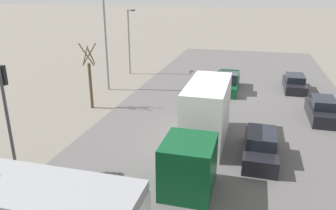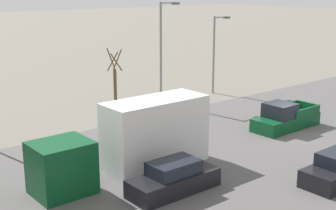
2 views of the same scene
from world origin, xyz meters
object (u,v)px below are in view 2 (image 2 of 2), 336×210
object	(u,v)px
street_tree	(115,86)
street_lamp_near_crossing	(216,48)
box_truck	(135,140)
sedan_car_1	(174,179)
pickup_truck	(285,118)
street_lamp_mid_block	(163,46)

from	to	relation	value
street_tree	street_lamp_near_crossing	size ratio (longest dim) A/B	0.74
street_tree	box_truck	bearing A→B (deg)	152.21
box_truck	sedan_car_1	distance (m)	3.43
box_truck	sedan_car_1	bearing A→B (deg)	178.66
pickup_truck	sedan_car_1	world-z (taller)	pickup_truck
pickup_truck	street_tree	world-z (taller)	street_tree
pickup_truck	street_lamp_near_crossing	world-z (taller)	street_lamp_near_crossing
sedan_car_1	street_tree	size ratio (longest dim) A/B	0.88
box_truck	pickup_truck	world-z (taller)	box_truck
pickup_truck	street_tree	xyz separation A→B (m)	(10.07, 7.27, 1.57)
sedan_car_1	street_tree	xyz separation A→B (m)	(13.05, -5.24, 1.64)
street_lamp_mid_block	box_truck	bearing A→B (deg)	135.69
sedan_car_1	street_tree	distance (m)	14.16
box_truck	sedan_car_1	size ratio (longest dim) A/B	2.15
box_truck	street_lamp_near_crossing	xyz separation A→B (m)	(10.98, -16.84, 2.31)
street_lamp_near_crossing	sedan_car_1	bearing A→B (deg)	130.07
box_truck	sedan_car_1	xyz separation A→B (m)	(-3.25, 0.08, -1.08)
box_truck	street_tree	xyz separation A→B (m)	(9.80, -5.16, 0.56)
pickup_truck	street_lamp_mid_block	xyz separation A→B (m)	(10.96, 2.00, 4.06)
sedan_car_1	street_lamp_near_crossing	world-z (taller)	street_lamp_near_crossing
pickup_truck	sedan_car_1	xyz separation A→B (m)	(-2.98, 12.51, -0.07)
box_truck	street_lamp_near_crossing	distance (m)	20.23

